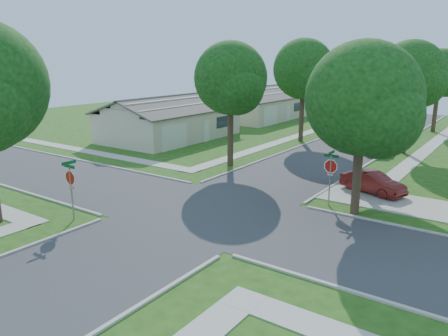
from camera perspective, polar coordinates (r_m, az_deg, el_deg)
ground at (r=22.75m, az=-2.17°, el=-5.74°), size 100.00×100.00×0.00m
road_ns at (r=22.75m, az=-2.17°, el=-5.73°), size 7.00×100.00×0.02m
sidewalk_ne at (r=44.23m, az=25.57°, el=2.73°), size 1.20×40.00×0.04m
sidewalk_nw at (r=47.68m, az=11.01°, el=4.61°), size 1.20×40.00×0.04m
driveway at (r=25.82m, az=22.10°, el=-4.31°), size 8.80×3.60×0.05m
stop_sign_sw at (r=22.28m, az=-19.42°, el=-1.52°), size 1.05×0.80×2.98m
stop_sign_ne at (r=23.92m, az=13.76°, el=-0.06°), size 1.05×0.80×2.98m
tree_e_near at (r=27.36m, az=17.68°, el=9.11°), size 4.97×4.80×8.28m
tree_e_mid at (r=38.92m, az=23.27°, el=10.87°), size 5.59×5.40×9.21m
tree_e_far at (r=51.70m, az=26.38°, el=10.80°), size 5.17×5.00×8.72m
tree_w_near at (r=31.46m, az=0.95°, el=11.21°), size 5.38×5.20×8.97m
tree_w_mid at (r=41.91m, az=10.42°, el=12.25°), size 5.80×5.60×9.56m
tree_w_far at (r=54.01m, az=16.29°, el=11.26°), size 4.76×4.60×8.04m
tree_ne_corner at (r=22.32m, az=17.82°, el=7.97°), size 5.80×5.60×8.66m
house_nw_near at (r=43.61m, az=-7.07°, el=5.87°), size 8.42×13.60×4.23m
house_nw_far at (r=57.26m, az=4.47°, el=7.91°), size 8.42×13.60×4.23m
car_driveway at (r=27.09m, az=18.87°, el=-1.82°), size 4.08×2.49×1.27m
car_curb_east at (r=38.37m, az=19.69°, el=2.73°), size 1.91×4.05×1.34m
car_curb_west at (r=54.70m, az=17.63°, el=6.03°), size 1.75×4.16×1.20m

